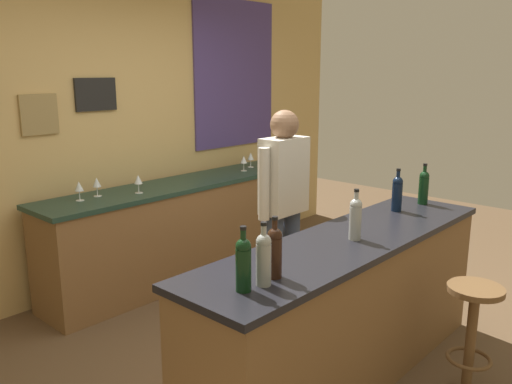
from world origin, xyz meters
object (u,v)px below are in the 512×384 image
wine_glass_e (251,157)px  wine_bottle_d (356,217)px  wine_glass_a (79,187)px  wine_glass_b (97,183)px  wine_bottle_c (275,251)px  wine_bottle_a (243,262)px  bartender (284,202)px  wine_glass_d (244,160)px  wine_glass_c (138,180)px  wine_bottle_b (264,257)px  wine_bottle_e (397,192)px  wine_bottle_f (424,186)px  bar_stool (472,321)px

wine_glass_e → wine_bottle_d: bearing=-122.9°
wine_glass_a → wine_glass_b: 0.17m
wine_glass_e → wine_bottle_c: bearing=-134.8°
wine_bottle_a → wine_bottle_d: bearing=1.7°
bartender → wine_glass_d: bearing=55.4°
wine_glass_c → wine_bottle_b: bearing=-110.3°
wine_bottle_e → bartender: bearing=119.6°
wine_glass_e → wine_bottle_f: bearing=-98.7°
bar_stool → wine_bottle_b: 1.47m
bartender → wine_bottle_a: bartender is taller
wine_bottle_b → wine_glass_b: wine_bottle_b is taller
bartender → wine_glass_b: 1.53m
wine_glass_a → wine_glass_e: (1.96, 0.00, 0.00)m
wine_bottle_f → wine_glass_d: bearing=86.5°
wine_bottle_f → wine_glass_c: (-1.18, 1.93, -0.05)m
wine_bottle_e → wine_glass_c: wine_bottle_e is taller
wine_bottle_b → wine_glass_d: 2.94m
wine_bottle_f → wine_glass_b: 2.55m
wine_bottle_d → wine_glass_d: 2.37m
bar_stool → wine_glass_b: wine_glass_b is taller
wine_bottle_f → wine_bottle_d: bearing=-175.6°
bartender → wine_bottle_c: bartender is taller
wine_bottle_e → wine_glass_a: size_ratio=1.97×
wine_glass_b → wine_bottle_e: bearing=-60.4°
bar_stool → wine_bottle_f: size_ratio=2.22×
bar_stool → wine_glass_b: 2.92m
bartender → wine_bottle_d: bartender is taller
bar_stool → wine_glass_d: 2.83m
wine_bottle_b → wine_bottle_d: 0.88m
wine_bottle_c → wine_glass_e: (2.15, 2.17, -0.05)m
wine_bottle_d → wine_glass_a: size_ratio=1.97×
wine_glass_d → wine_glass_e: bearing=23.9°
wine_bottle_a → wine_bottle_c: same height
wine_bottle_c → wine_bottle_d: bearing=2.2°
wine_glass_a → wine_glass_e: bearing=0.0°
wine_bottle_e → wine_glass_a: 2.40m
bartender → wine_glass_a: (-0.92, 1.30, 0.07)m
wine_bottle_c → wine_glass_d: bearing=46.8°
wine_bottle_f → wine_glass_a: 2.63m
bartender → bar_stool: bearing=-89.7°
wine_bottle_c → wine_glass_a: bearing=84.9°
wine_bottle_d → wine_bottle_e: size_ratio=1.00×
wine_bottle_a → wine_glass_c: bearing=66.9°
bartender → wine_glass_e: 1.66m
wine_glass_d → wine_bottle_c: bearing=-133.2°
bartender → wine_bottle_b: bearing=-144.0°
wine_bottle_a → wine_bottle_c: size_ratio=1.00×
bartender → wine_glass_c: 1.27m
wine_glass_d → wine_glass_e: size_ratio=1.00×
wine_bottle_d → wine_bottle_e: (0.75, 0.13, 0.00)m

